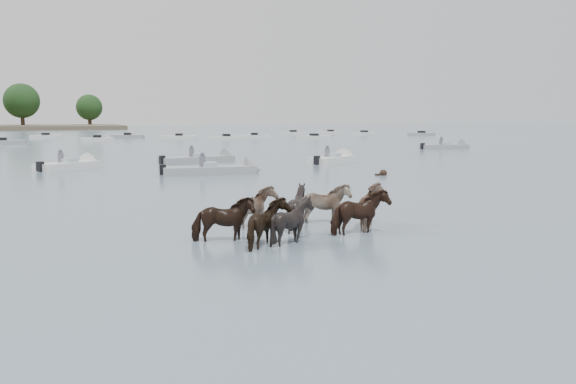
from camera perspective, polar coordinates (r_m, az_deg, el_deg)
name	(u,v)px	position (r m, az deg, el deg)	size (l,w,h in m)	color
ground	(359,240)	(16.42, 6.92, -4.64)	(400.00, 400.00, 0.00)	#4E6170
pony_herd	(304,214)	(17.16, 1.54, -2.19)	(6.50, 4.43, 1.53)	black
swimming_pony	(383,174)	(34.31, 9.16, 1.78)	(0.72, 0.44, 0.44)	black
motorboat_a	(77,165)	(40.58, -19.82, 2.47)	(4.57, 4.09, 1.92)	silver
motorboat_b	(223,170)	(34.86, -6.37, 2.12)	(6.04, 2.10, 1.92)	gray
motorboat_c	(207,159)	(43.72, -7.88, 3.16)	(6.17, 3.04, 1.92)	gray
motorboat_d	(337,159)	(43.35, 4.78, 3.17)	(4.78, 3.93, 1.92)	silver
motorboat_e	(451,147)	(63.23, 15.52, 4.26)	(5.61, 2.29, 1.92)	gray
distant_flotilla	(112,138)	(89.16, -16.75, 5.07)	(105.44, 22.95, 0.93)	silver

